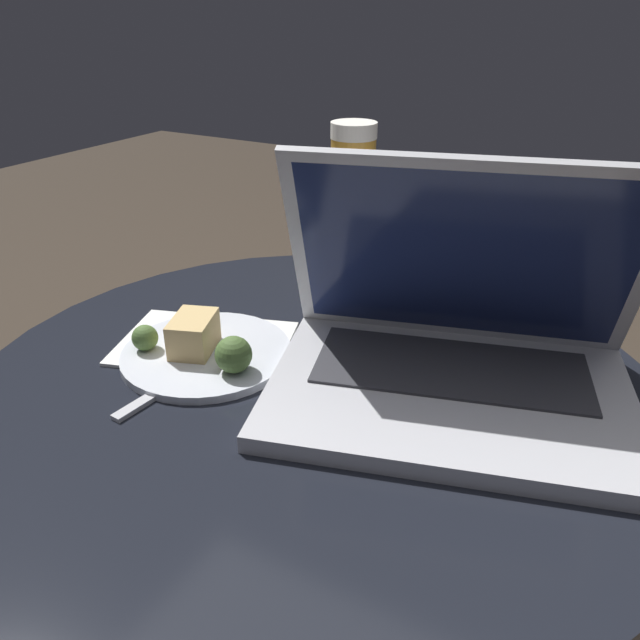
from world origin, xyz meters
TOP-DOWN VIEW (x-y plane):
  - table at (0.00, 0.00)m, footprint 0.73×0.73m
  - napkin at (-0.15, 0.01)m, footprint 0.23×0.19m
  - laptop at (0.13, 0.05)m, footprint 0.41×0.34m
  - beer_glass at (-0.07, 0.24)m, footprint 0.06×0.06m
  - snack_plate at (-0.13, -0.02)m, footprint 0.19×0.19m
  - fork at (-0.12, -0.05)m, footprint 0.03×0.19m

SIDE VIEW (x-z plane):
  - table at x=0.00m, z-range 0.12..0.60m
  - napkin at x=-0.15m, z-range 0.48..0.49m
  - fork at x=-0.12m, z-range 0.48..0.49m
  - snack_plate at x=-0.13m, z-range 0.47..0.52m
  - laptop at x=0.13m, z-range 0.41..0.65m
  - beer_glass at x=-0.07m, z-range 0.48..0.71m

